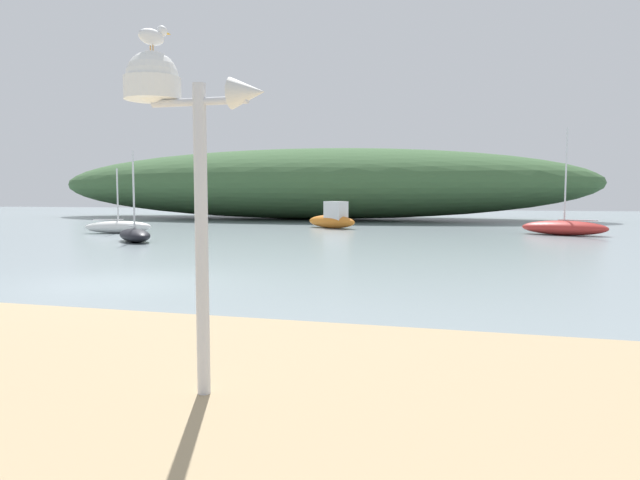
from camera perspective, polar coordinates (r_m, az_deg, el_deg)
The scene contains 8 objects.
ground_plane at distance 13.97m, azimuth -18.46°, elevation -4.06°, with size 120.00×120.00×0.00m, color gray.
distant_hill at distance 46.48m, azimuth -1.23°, elevation 5.51°, with size 43.58×13.52×5.52m, color #3D6038.
mast_structure at distance 5.56m, azimuth -14.30°, elevation 12.09°, with size 1.34×0.51×3.14m.
seagull_on_radar at distance 5.79m, azimuth -16.03°, elevation 18.68°, with size 0.22×0.35×0.25m.
sailboat_west_reach at distance 30.69m, azimuth 22.80°, elevation 1.14°, with size 4.26×2.74×5.17m.
sailboat_near_shore at distance 31.41m, azimuth -19.14°, elevation 1.24°, with size 3.39×2.20×3.29m.
sailboat_off_point at distance 25.64m, azimuth -17.69°, elevation 0.50°, with size 2.84×2.83×3.80m.
motorboat_east_reach at distance 33.86m, azimuth 1.25°, elevation 2.12°, with size 3.56×2.59×1.57m.
Camera 1 is at (7.71, -11.47, 2.06)m, focal length 32.67 mm.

